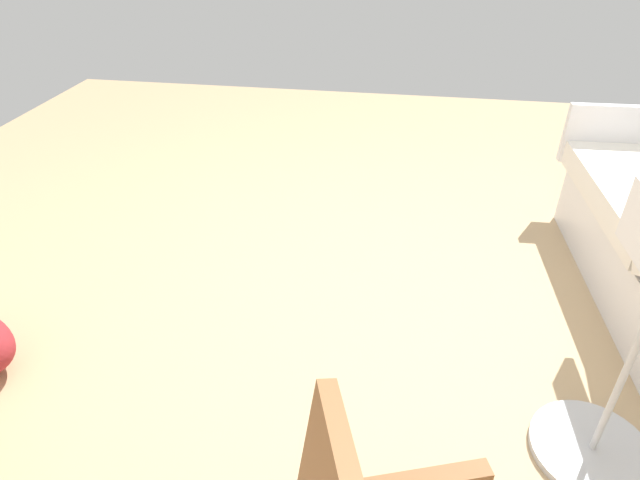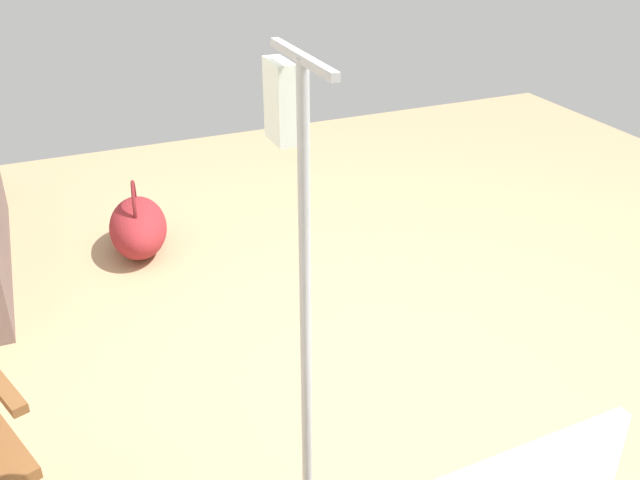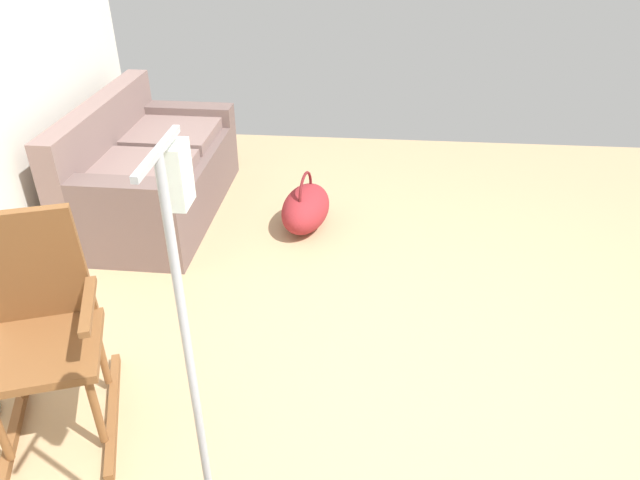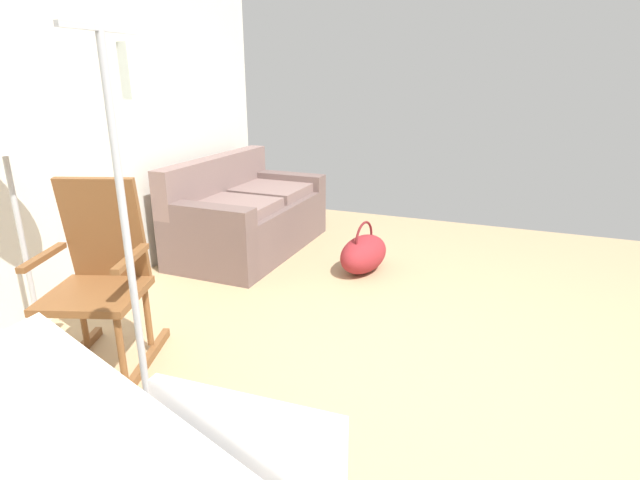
% 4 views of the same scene
% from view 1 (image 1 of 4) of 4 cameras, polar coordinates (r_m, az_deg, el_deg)
% --- Properties ---
extents(ground_plane, '(6.46, 6.46, 0.00)m').
position_cam_1_polar(ground_plane, '(2.89, 1.23, -4.13)').
color(ground_plane, tan).
extents(iv_pole, '(0.44, 0.44, 1.69)m').
position_cam_1_polar(iv_pole, '(2.18, 28.28, -15.40)').
color(iv_pole, '#B2B5BA').
rests_on(iv_pole, ground).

